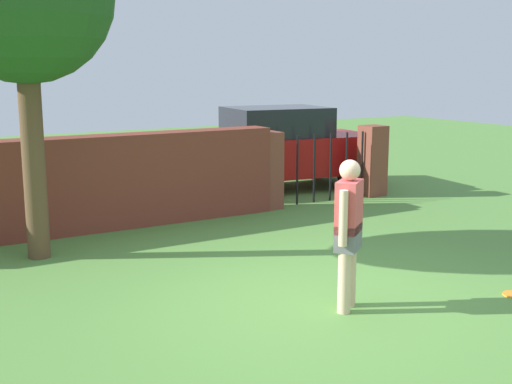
# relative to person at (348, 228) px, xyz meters

# --- Properties ---
(ground_plane) EXTENTS (40.00, 40.00, 0.00)m
(ground_plane) POSITION_rel_person_xyz_m (-0.18, 0.27, -0.90)
(ground_plane) COLOR #568C3D
(brick_wall) EXTENTS (7.04, 0.50, 1.50)m
(brick_wall) POSITION_rel_person_xyz_m (-1.68, 4.79, -0.15)
(brick_wall) COLOR brown
(brick_wall) RESTS_ON ground
(person) EXTENTS (0.45, 0.39, 1.62)m
(person) POSITION_rel_person_xyz_m (0.00, 0.00, 0.00)
(person) COLOR beige
(person) RESTS_ON ground
(fence_gate) EXTENTS (2.90, 0.44, 1.40)m
(fence_gate) POSITION_rel_person_xyz_m (3.17, 4.79, -0.20)
(fence_gate) COLOR brown
(fence_gate) RESTS_ON ground
(car) EXTENTS (4.36, 2.28, 1.72)m
(car) POSITION_rel_person_xyz_m (3.12, 6.35, -0.04)
(car) COLOR #A51111
(car) RESTS_ON ground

